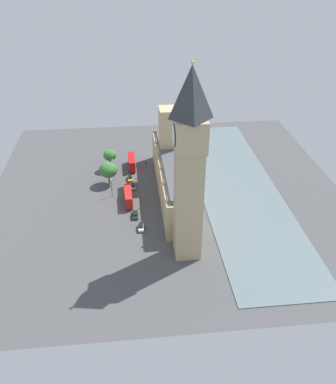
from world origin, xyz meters
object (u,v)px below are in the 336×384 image
object	(u,v)px
double_decker_bus_under_trees	(128,196)
car_silver_corner	(133,186)
car_yellow_cab_by_river_gate	(130,178)
pedestrian_midblock	(153,229)
parliament_building	(172,170)
car_white_near_tower	(141,227)
clock_tower	(189,166)
car_dark_green_far_end	(135,214)
street_lamp_slot_11	(111,184)
plane_tree_kerbside	(108,170)
pedestrian_trailing	(146,163)
plane_tree_opposite_hall	(110,155)
street_lamp_slot_10	(112,163)
double_decker_bus_leading	(132,162)

from	to	relation	value
double_decker_bus_under_trees	car_silver_corner	bearing A→B (deg)	76.91
car_yellow_cab_by_river_gate	pedestrian_midblock	distance (m)	33.95
parliament_building	car_silver_corner	world-z (taller)	parliament_building
car_white_near_tower	car_silver_corner	bearing A→B (deg)	-85.62
clock_tower	car_dark_green_far_end	distance (m)	37.41
street_lamp_slot_11	plane_tree_kerbside	bearing A→B (deg)	-82.39
car_silver_corner	pedestrian_trailing	xyz separation A→B (m)	(-5.78, -18.31, -0.12)
parliament_building	pedestrian_midblock	size ratio (longest dim) A/B	36.27
plane_tree_opposite_hall	street_lamp_slot_10	distance (m)	3.64
car_white_near_tower	street_lamp_slot_10	world-z (taller)	street_lamp_slot_10
pedestrian_trailing	plane_tree_kerbside	distance (m)	21.32
car_silver_corner	street_lamp_slot_11	size ratio (longest dim) A/B	0.64
clock_tower	double_decker_bus_leading	distance (m)	62.37
car_yellow_cab_by_river_gate	street_lamp_slot_10	size ratio (longest dim) A/B	0.76
car_dark_green_far_end	car_white_near_tower	xyz separation A→B (m)	(-1.55, 7.19, -0.01)
car_white_near_tower	pedestrian_midblock	world-z (taller)	car_white_near_tower
street_lamp_slot_10	clock_tower	bearing A→B (deg)	113.29
pedestrian_midblock	plane_tree_kerbside	distance (m)	34.83
pedestrian_midblock	street_lamp_slot_10	world-z (taller)	street_lamp_slot_10
pedestrian_trailing	plane_tree_opposite_hall	distance (m)	15.62
car_white_near_tower	pedestrian_trailing	bearing A→B (deg)	-94.52
double_decker_bus_leading	pedestrian_trailing	bearing A→B (deg)	-158.30
parliament_building	double_decker_bus_under_trees	world-z (taller)	parliament_building
car_yellow_cab_by_river_gate	pedestrian_midblock	size ratio (longest dim) A/B	2.80
car_silver_corner	pedestrian_trailing	size ratio (longest dim) A/B	2.61
car_white_near_tower	car_dark_green_far_end	bearing A→B (deg)	-76.94
car_white_near_tower	street_lamp_slot_10	distance (m)	39.70
street_lamp_slot_10	double_decker_bus_under_trees	bearing A→B (deg)	103.93
pedestrian_trailing	plane_tree_kerbside	size ratio (longest dim) A/B	0.19
street_lamp_slot_11	car_yellow_cab_by_river_gate	bearing A→B (deg)	-121.97
clock_tower	car_dark_green_far_end	size ratio (longest dim) A/B	11.84
double_decker_bus_under_trees	pedestrian_trailing	bearing A→B (deg)	72.84
clock_tower	plane_tree_kerbside	distance (m)	53.73
street_lamp_slot_10	car_white_near_tower	bearing A→B (deg)	103.40
parliament_building	double_decker_bus_under_trees	distance (m)	18.64
pedestrian_midblock	street_lamp_slot_11	bearing A→B (deg)	90.15
parliament_building	car_dark_green_far_end	bearing A→B (deg)	48.12
parliament_building	street_lamp_slot_10	xyz separation A→B (m)	(21.89, -15.39, -4.02)
parliament_building	double_decker_bus_under_trees	size ratio (longest dim) A/B	5.44
car_white_near_tower	double_decker_bus_leading	bearing A→B (deg)	-86.88
parliament_building	pedestrian_trailing	xyz separation A→B (m)	(8.51, -21.13, -7.37)
double_decker_bus_leading	car_white_near_tower	xyz separation A→B (m)	(-1.61, 41.78, -1.75)
car_white_near_tower	clock_tower	bearing A→B (deg)	136.10
clock_tower	street_lamp_slot_11	size ratio (longest dim) A/B	7.99
car_dark_green_far_end	pedestrian_trailing	xyz separation A→B (m)	(-5.76, -37.04, -0.12)
car_white_near_tower	plane_tree_kerbside	xyz separation A→B (m)	(10.50, -29.73, 5.16)
car_silver_corner	pedestrian_trailing	distance (m)	19.20
pedestrian_midblock	street_lamp_slot_11	distance (m)	26.48
car_silver_corner	pedestrian_midblock	world-z (taller)	car_silver_corner
double_decker_bus_under_trees	car_yellow_cab_by_river_gate	bearing A→B (deg)	84.74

